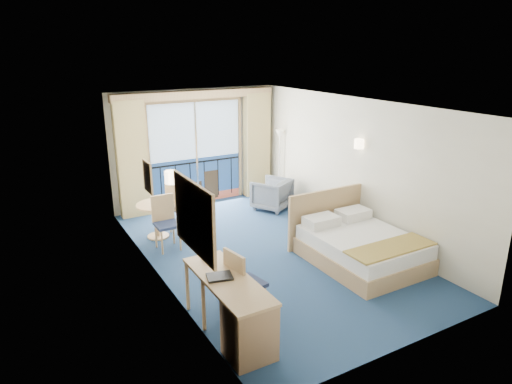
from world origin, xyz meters
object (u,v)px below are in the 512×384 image
object	(u,v)px
armchair	(272,194)
table_chair_a	(179,205)
desk_chair	(241,280)
nightstand	(337,217)
bed	(359,246)
floor_lamp	(280,147)
round_table	(157,212)
table_chair_b	(165,219)
desk	(244,320)

from	to	relation	value
armchair	table_chair_a	distance (m)	2.40
desk_chair	nightstand	bearing A→B (deg)	-70.21
bed	floor_lamp	distance (m)	3.86
nightstand	desk_chair	distance (m)	3.63
nightstand	desk_chair	size ratio (longest dim) A/B	0.59
round_table	floor_lamp	bearing A→B (deg)	14.51
desk_chair	round_table	world-z (taller)	desk_chair
table_chair_b	table_chair_a	bearing A→B (deg)	48.21
desk	desk_chair	distance (m)	0.75
round_table	desk	bearing A→B (deg)	-92.75
armchair	desk_chair	size ratio (longest dim) A/B	0.76
bed	floor_lamp	size ratio (longest dim) A/B	1.18
nightstand	floor_lamp	world-z (taller)	floor_lamp
floor_lamp	table_chair_b	size ratio (longest dim) A/B	1.70
table_chair_a	table_chair_b	xyz separation A→B (m)	(-0.47, -0.53, -0.03)
desk	round_table	bearing A→B (deg)	87.25
table_chair_a	table_chair_b	world-z (taller)	table_chair_a
bed	floor_lamp	bearing A→B (deg)	79.54
nightstand	floor_lamp	bearing A→B (deg)	86.87
nightstand	round_table	bearing A→B (deg)	155.13
floor_lamp	table_chair_b	world-z (taller)	floor_lamp
bed	armchair	xyz separation A→B (m)	(0.11, 3.10, 0.05)
armchair	desk	bearing A→B (deg)	25.84
bed	nightstand	size ratio (longest dim) A/B	3.35
desk	desk_chair	size ratio (longest dim) A/B	1.63
round_table	table_chair_a	distance (m)	0.47
floor_lamp	table_chair_a	bearing A→B (deg)	-162.86
armchair	floor_lamp	world-z (taller)	floor_lamp
round_table	armchair	bearing A→B (deg)	6.18
floor_lamp	desk	xyz separation A→B (m)	(-3.58, -4.86, -0.86)
round_table	table_chair_b	size ratio (longest dim) A/B	0.77
bed	round_table	world-z (taller)	bed
floor_lamp	desk	world-z (taller)	floor_lamp
floor_lamp	armchair	bearing A→B (deg)	-134.57
table_chair_a	desk_chair	bearing A→B (deg)	150.35
desk_chair	floor_lamp	bearing A→B (deg)	-48.04
desk	round_table	xyz separation A→B (m)	(0.19, 3.98, 0.09)
armchair	floor_lamp	distance (m)	1.24
table_chair_a	table_chair_b	size ratio (longest dim) A/B	1.05
desk_chair	table_chair_b	xyz separation A→B (m)	(-0.13, 2.76, -0.01)
desk_chair	table_chair_b	world-z (taller)	desk_chair
desk_chair	table_chair_a	bearing A→B (deg)	-15.95
bed	desk_chair	size ratio (longest dim) A/B	1.97
nightstand	armchair	distance (m)	1.87
floor_lamp	round_table	size ratio (longest dim) A/B	2.22
armchair	round_table	world-z (taller)	armchair
desk_chair	table_chair_a	size ratio (longest dim) A/B	0.97
desk	table_chair_a	xyz separation A→B (m)	(0.65, 3.95, 0.16)
floor_lamp	round_table	world-z (taller)	floor_lamp
armchair	table_chair_b	bearing A→B (deg)	-12.13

